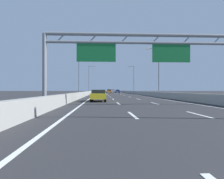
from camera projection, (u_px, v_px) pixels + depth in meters
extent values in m
plane|color=#2D2D30|center=(109.00, 92.00, 98.20)|extent=(260.00, 260.00, 0.00)
cube|color=white|center=(132.00, 115.00, 10.72)|extent=(0.16, 3.00, 0.01)
cube|color=white|center=(118.00, 103.00, 19.71)|extent=(0.16, 3.00, 0.01)
cube|color=white|center=(113.00, 99.00, 28.70)|extent=(0.16, 3.00, 0.01)
cube|color=white|center=(110.00, 97.00, 37.68)|extent=(0.16, 3.00, 0.01)
cube|color=white|center=(109.00, 96.00, 46.67)|extent=(0.16, 3.00, 0.01)
cube|color=white|center=(107.00, 95.00, 55.66)|extent=(0.16, 3.00, 0.01)
cube|color=white|center=(107.00, 94.00, 64.65)|extent=(0.16, 3.00, 0.01)
cube|color=white|center=(106.00, 93.00, 73.64)|extent=(0.16, 3.00, 0.01)
cube|color=white|center=(105.00, 93.00, 82.62)|extent=(0.16, 3.00, 0.01)
cube|color=white|center=(105.00, 93.00, 91.61)|extent=(0.16, 3.00, 0.01)
cube|color=white|center=(105.00, 92.00, 100.60)|extent=(0.16, 3.00, 0.01)
cube|color=white|center=(105.00, 92.00, 109.59)|extent=(0.16, 3.00, 0.01)
cube|color=white|center=(104.00, 92.00, 118.57)|extent=(0.16, 3.00, 0.01)
cube|color=white|center=(104.00, 92.00, 127.56)|extent=(0.16, 3.00, 0.01)
cube|color=white|center=(104.00, 92.00, 136.55)|extent=(0.16, 3.00, 0.01)
cube|color=white|center=(104.00, 92.00, 145.54)|extent=(0.16, 3.00, 0.01)
cube|color=white|center=(104.00, 91.00, 154.53)|extent=(0.16, 3.00, 0.01)
cube|color=white|center=(199.00, 115.00, 10.91)|extent=(0.16, 3.00, 0.01)
cube|color=white|center=(155.00, 103.00, 19.90)|extent=(0.16, 3.00, 0.01)
cube|color=white|center=(138.00, 99.00, 28.88)|extent=(0.16, 3.00, 0.01)
cube|color=white|center=(129.00, 97.00, 37.87)|extent=(0.16, 3.00, 0.01)
cube|color=white|center=(124.00, 96.00, 46.86)|extent=(0.16, 3.00, 0.01)
cube|color=white|center=(120.00, 95.00, 55.85)|extent=(0.16, 3.00, 0.01)
cube|color=white|center=(118.00, 94.00, 64.84)|extent=(0.16, 3.00, 0.01)
cube|color=white|center=(116.00, 93.00, 73.82)|extent=(0.16, 3.00, 0.01)
cube|color=white|center=(114.00, 93.00, 82.81)|extent=(0.16, 3.00, 0.01)
cube|color=white|center=(113.00, 93.00, 91.80)|extent=(0.16, 3.00, 0.01)
cube|color=white|center=(112.00, 92.00, 100.79)|extent=(0.16, 3.00, 0.01)
cube|color=white|center=(111.00, 92.00, 109.77)|extent=(0.16, 3.00, 0.01)
cube|color=white|center=(110.00, 92.00, 118.76)|extent=(0.16, 3.00, 0.01)
cube|color=white|center=(110.00, 92.00, 127.75)|extent=(0.16, 3.00, 0.01)
cube|color=white|center=(109.00, 92.00, 136.74)|extent=(0.16, 3.00, 0.01)
cube|color=white|center=(109.00, 92.00, 145.73)|extent=(0.16, 3.00, 0.01)
cube|color=white|center=(108.00, 91.00, 154.71)|extent=(0.16, 3.00, 0.01)
cube|color=white|center=(97.00, 93.00, 85.94)|extent=(0.16, 176.00, 0.01)
cube|color=white|center=(122.00, 93.00, 86.49)|extent=(0.16, 176.00, 0.01)
cube|color=#9E9E99|center=(95.00, 91.00, 107.82)|extent=(0.45, 220.00, 0.95)
cube|color=#9E9E99|center=(121.00, 91.00, 108.54)|extent=(0.45, 220.00, 0.95)
cylinder|color=gray|center=(44.00, 69.00, 17.41)|extent=(0.36, 0.36, 6.20)
cylinder|color=gray|center=(141.00, 35.00, 17.85)|extent=(16.71, 0.32, 0.32)
cylinder|color=gray|center=(141.00, 43.00, 17.84)|extent=(16.71, 0.26, 0.26)
cylinder|color=gray|center=(61.00, 38.00, 17.48)|extent=(0.74, 0.10, 0.74)
cylinder|color=gray|center=(93.00, 38.00, 17.63)|extent=(0.74, 0.10, 0.74)
cylinder|color=gray|center=(125.00, 39.00, 17.77)|extent=(0.74, 0.10, 0.74)
cylinder|color=gray|center=(156.00, 39.00, 17.92)|extent=(0.74, 0.10, 0.74)
cylinder|color=gray|center=(187.00, 39.00, 18.06)|extent=(0.74, 0.10, 0.74)
cylinder|color=gray|center=(217.00, 40.00, 18.21)|extent=(0.74, 0.10, 0.74)
cube|color=#146B33|center=(96.00, 53.00, 17.64)|extent=(3.40, 0.12, 1.60)
cube|color=#146B33|center=(171.00, 53.00, 17.99)|extent=(3.40, 0.12, 1.60)
cylinder|color=slate|center=(79.00, 72.00, 38.44)|extent=(0.20, 0.20, 9.50)
cylinder|color=slate|center=(85.00, 48.00, 38.51)|extent=(2.20, 0.12, 0.12)
cube|color=#F2EAC6|center=(91.00, 48.00, 38.56)|extent=(0.56, 0.28, 0.20)
cylinder|color=slate|center=(159.00, 72.00, 39.25)|extent=(0.20, 0.20, 9.50)
cylinder|color=slate|center=(153.00, 49.00, 39.19)|extent=(2.20, 0.12, 0.12)
cube|color=#F2EAC6|center=(148.00, 49.00, 39.14)|extent=(0.56, 0.28, 0.20)
cylinder|color=slate|center=(89.00, 80.00, 68.77)|extent=(0.20, 0.20, 9.50)
cylinder|color=slate|center=(92.00, 66.00, 68.84)|extent=(2.20, 0.12, 0.12)
cube|color=#F2EAC6|center=(95.00, 67.00, 68.89)|extent=(0.56, 0.28, 0.20)
cylinder|color=slate|center=(134.00, 80.00, 69.58)|extent=(0.20, 0.20, 9.50)
cylinder|color=slate|center=(131.00, 66.00, 69.52)|extent=(2.20, 0.12, 0.12)
cube|color=#F2EAC6|center=(128.00, 67.00, 69.47)|extent=(0.56, 0.28, 0.20)
cube|color=silver|center=(113.00, 91.00, 122.86)|extent=(1.87, 4.15, 0.63)
cube|color=black|center=(113.00, 90.00, 122.56)|extent=(1.65, 1.79, 0.44)
cylinder|color=black|center=(111.00, 91.00, 124.34)|extent=(0.22, 0.64, 0.64)
cylinder|color=black|center=(114.00, 91.00, 124.43)|extent=(0.22, 0.64, 0.64)
cylinder|color=black|center=(112.00, 91.00, 121.29)|extent=(0.22, 0.64, 0.64)
cylinder|color=black|center=(114.00, 91.00, 121.38)|extent=(0.22, 0.64, 0.64)
cube|color=orange|center=(109.00, 91.00, 85.52)|extent=(1.84, 4.59, 0.65)
cube|color=black|center=(109.00, 90.00, 85.05)|extent=(1.62, 2.14, 0.52)
cylinder|color=black|center=(107.00, 92.00, 87.22)|extent=(0.22, 0.64, 0.64)
cylinder|color=black|center=(111.00, 92.00, 87.30)|extent=(0.22, 0.64, 0.64)
cylinder|color=black|center=(107.00, 92.00, 83.73)|extent=(0.22, 0.64, 0.64)
cylinder|color=black|center=(111.00, 92.00, 83.82)|extent=(0.22, 0.64, 0.64)
cube|color=#2347AD|center=(117.00, 91.00, 89.95)|extent=(1.74, 4.27, 0.61)
cube|color=black|center=(117.00, 90.00, 90.37)|extent=(1.53, 2.04, 0.46)
cylinder|color=black|center=(115.00, 92.00, 91.49)|extent=(0.22, 0.64, 0.64)
cylinder|color=black|center=(119.00, 92.00, 91.57)|extent=(0.22, 0.64, 0.64)
cylinder|color=black|center=(116.00, 92.00, 88.33)|extent=(0.22, 0.64, 0.64)
cylinder|color=black|center=(119.00, 92.00, 88.41)|extent=(0.22, 0.64, 0.64)
cube|color=yellow|center=(98.00, 96.00, 23.50)|extent=(1.75, 4.32, 0.60)
cube|color=black|center=(98.00, 92.00, 23.59)|extent=(1.54, 2.01, 0.42)
cylinder|color=black|center=(92.00, 98.00, 25.06)|extent=(0.22, 0.64, 0.64)
cylinder|color=black|center=(105.00, 98.00, 25.14)|extent=(0.22, 0.64, 0.64)
cylinder|color=black|center=(91.00, 99.00, 21.85)|extent=(0.22, 0.64, 0.64)
cylinder|color=black|center=(105.00, 99.00, 21.93)|extent=(0.22, 0.64, 0.64)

